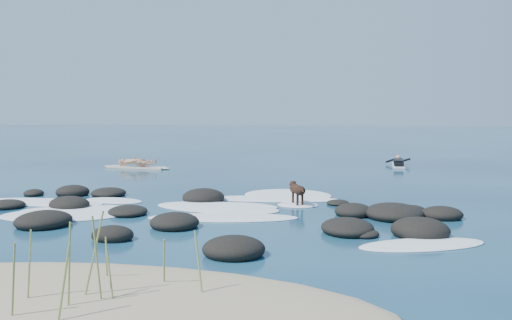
# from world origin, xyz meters

# --- Properties ---
(ground) EXTENTS (160.00, 160.00, 0.00)m
(ground) POSITION_xyz_m (0.00, 0.00, 0.00)
(ground) COLOR #0A2642
(ground) RESTS_ON ground
(sand_dune) EXTENTS (9.00, 4.40, 0.60)m
(sand_dune) POSITION_xyz_m (0.00, -8.20, 0.00)
(sand_dune) COLOR #9E8966
(sand_dune) RESTS_ON ground
(dune_grass) EXTENTS (3.75, 1.77, 1.21)m
(dune_grass) POSITION_xyz_m (0.29, -8.33, 0.62)
(dune_grass) COLOR olive
(dune_grass) RESTS_ON ground
(reef_rocks) EXTENTS (12.46, 7.72, 0.52)m
(reef_rocks) POSITION_xyz_m (0.84, -1.54, 0.10)
(reef_rocks) COLOR black
(reef_rocks) RESTS_ON ground
(breaking_foam) EXTENTS (13.03, 8.48, 0.12)m
(breaking_foam) POSITION_xyz_m (-0.28, -0.23, 0.01)
(breaking_foam) COLOR white
(breaking_foam) RESTS_ON ground
(standing_surfer_rig) EXTENTS (3.24, 1.02, 1.84)m
(standing_surfer_rig) POSITION_xyz_m (-5.28, 9.15, 0.73)
(standing_surfer_rig) COLOR beige
(standing_surfer_rig) RESTS_ON ground
(paddling_surfer_rig) EXTENTS (1.15, 2.57, 0.45)m
(paddling_surfer_rig) POSITION_xyz_m (6.16, 11.83, 0.15)
(paddling_surfer_rig) COLOR white
(paddling_surfer_rig) RESTS_ON ground
(dog) EXTENTS (0.53, 0.97, 0.66)m
(dog) POSITION_xyz_m (2.43, 0.44, 0.43)
(dog) COLOR black
(dog) RESTS_ON ground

